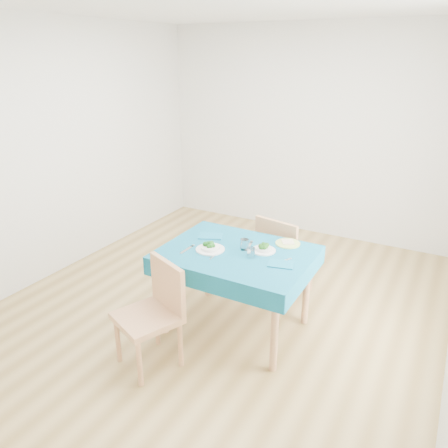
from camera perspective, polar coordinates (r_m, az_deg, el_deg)
The scene contains 16 objects.
room_shell at distance 3.88m, azimuth 0.00°, elevation 6.85°, with size 4.02×4.52×2.73m.
table at distance 3.88m, azimuth 1.62°, elevation -8.67°, with size 1.25×0.95×0.76m, color #094C67.
chair_near at distance 3.42m, azimuth -10.16°, elevation -10.26°, with size 0.44×0.48×1.10m, color #B17E53.
chair_far at distance 4.41m, azimuth 8.25°, elevation -2.12°, with size 0.46×0.51×1.16m, color #B17E53.
bowl_near at distance 3.72m, azimuth -1.81°, elevation -2.88°, with size 0.25×0.25×0.08m, color white, non-canonical shape.
bowl_far at distance 3.71m, azimuth 5.18°, elevation -3.09°, with size 0.21×0.21×0.06m, color white, non-canonical shape.
fork_near at distance 3.75m, azimuth -4.88°, elevation -3.35°, with size 0.03×0.19×0.00m, color silver.
knife_near at distance 3.64m, azimuth -1.12°, elevation -4.06°, with size 0.01×0.19×0.00m, color silver.
fork_far at distance 3.81m, azimuth 3.30°, elevation -2.88°, with size 0.03×0.19×0.00m, color silver.
knife_far at distance 3.55m, azimuth 7.38°, elevation -4.93°, with size 0.02×0.23×0.00m, color silver.
napkin_near at distance 3.99m, azimuth -1.77°, elevation -1.60°, with size 0.21×0.15×0.01m, color #0D5672.
napkin_far at distance 3.51m, azimuth 7.47°, elevation -5.22°, with size 0.20×0.14×0.01m, color #0D5672.
tumbler_center at distance 3.73m, azimuth 2.69°, elevation -2.67°, with size 0.07×0.07×0.09m, color white.
tumbler_side at distance 3.59m, azimuth 3.54°, elevation -3.75°, with size 0.07×0.07×0.09m, color white.
side_plate at distance 3.88m, azimuth 8.34°, elevation -2.53°, with size 0.22×0.22×0.01m, color #BCDD6C.
bread_slice at distance 3.88m, azimuth 8.35°, elevation -2.35°, with size 0.10×0.10×0.02m, color beige.
Camera 1 is at (1.82, -3.29, 2.33)m, focal length 35.00 mm.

